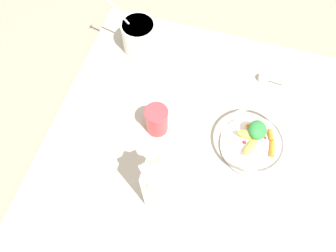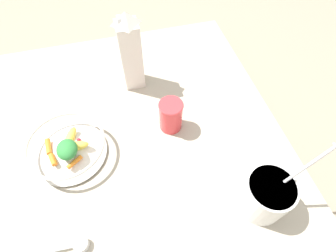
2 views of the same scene
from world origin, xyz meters
name	(u,v)px [view 1 (image 1 of 2)]	position (x,y,z in m)	size (l,w,h in m)	color
ground_plane	(196,149)	(0.00, 0.00, 0.00)	(6.00, 6.00, 0.00)	gray
countertop	(197,147)	(0.00, 0.00, 0.02)	(1.03, 1.03, 0.05)	#B2A893
fruit_bowl	(256,141)	(0.05, -0.19, 0.09)	(0.24, 0.24, 0.09)	silver
milk_carton	(158,184)	(-0.21, 0.07, 0.19)	(0.07, 0.07, 0.30)	silver
yogurt_tub	(139,35)	(0.35, 0.32, 0.12)	(0.13, 0.18, 0.26)	white
drinking_cup	(157,120)	(0.02, 0.15, 0.11)	(0.08, 0.08, 0.12)	#DB383D
measuring_scoop	(265,78)	(0.33, -0.18, 0.06)	(0.04, 0.10, 0.02)	white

